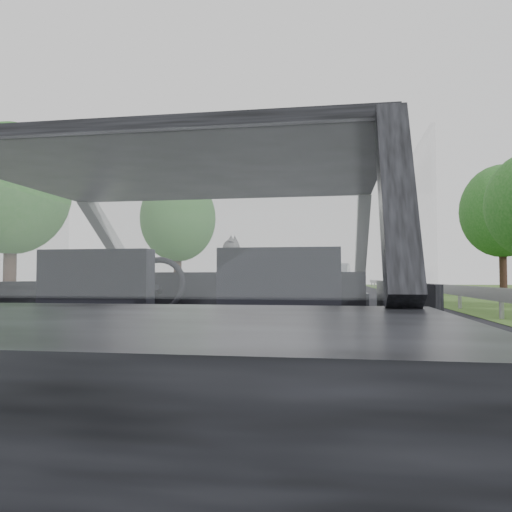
% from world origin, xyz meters
% --- Properties ---
extents(ground, '(140.00, 140.00, 0.00)m').
position_xyz_m(ground, '(0.00, 0.00, 0.00)').
color(ground, black).
rests_on(ground, ground).
extents(subject_car, '(1.80, 4.00, 1.45)m').
position_xyz_m(subject_car, '(0.00, 0.00, 0.72)').
color(subject_car, black).
rests_on(subject_car, ground).
extents(dashboard, '(1.58, 0.45, 0.30)m').
position_xyz_m(dashboard, '(0.00, 0.62, 0.85)').
color(dashboard, black).
rests_on(dashboard, subject_car).
extents(driver_seat, '(0.50, 0.72, 0.42)m').
position_xyz_m(driver_seat, '(-0.40, -0.29, 0.88)').
color(driver_seat, black).
rests_on(driver_seat, subject_car).
extents(passenger_seat, '(0.50, 0.72, 0.42)m').
position_xyz_m(passenger_seat, '(0.40, -0.29, 0.88)').
color(passenger_seat, black).
rests_on(passenger_seat, subject_car).
extents(steering_wheel, '(0.36, 0.36, 0.04)m').
position_xyz_m(steering_wheel, '(-0.40, 0.33, 0.92)').
color(steering_wheel, black).
rests_on(steering_wheel, dashboard).
extents(cat, '(0.55, 0.29, 0.24)m').
position_xyz_m(cat, '(0.20, 0.64, 1.08)').
color(cat, slate).
rests_on(cat, dashboard).
extents(guardrail, '(0.05, 90.00, 0.32)m').
position_xyz_m(guardrail, '(4.30, 10.00, 0.58)').
color(guardrail, gray).
rests_on(guardrail, ground).
extents(other_car, '(2.42, 5.22, 1.67)m').
position_xyz_m(other_car, '(0.29, 21.67, 0.83)').
color(other_car, '#B6BBC1').
rests_on(other_car, ground).
extents(tree_3, '(7.79, 7.79, 9.36)m').
position_xyz_m(tree_3, '(13.15, 38.08, 4.68)').
color(tree_3, '#1B5918').
rests_on(tree_3, ground).
extents(tree_5, '(4.71, 4.71, 7.08)m').
position_xyz_m(tree_5, '(-12.43, 15.86, 3.54)').
color(tree_5, '#1B5918').
rests_on(tree_5, ground).
extents(tree_6, '(6.21, 6.21, 7.49)m').
position_xyz_m(tree_6, '(-9.64, 28.87, 3.75)').
color(tree_6, '#1B5918').
rests_on(tree_6, ground).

